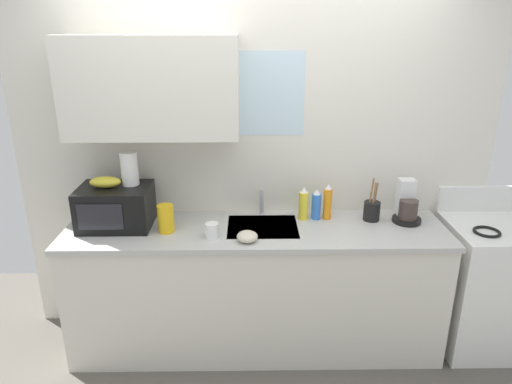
# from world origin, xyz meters

# --- Properties ---
(kitchen_wall_assembly) EXTENTS (3.27, 0.42, 2.50)m
(kitchen_wall_assembly) POSITION_xyz_m (-0.13, 0.31, 1.36)
(kitchen_wall_assembly) COLOR silver
(kitchen_wall_assembly) RESTS_ON ground
(counter_unit) EXTENTS (2.50, 0.63, 0.90)m
(counter_unit) POSITION_xyz_m (0.00, 0.00, 0.46)
(counter_unit) COLOR silver
(counter_unit) RESTS_ON ground
(sink_faucet) EXTENTS (0.03, 0.03, 0.18)m
(sink_faucet) POSITION_xyz_m (0.04, 0.24, 0.99)
(sink_faucet) COLOR #B2B5BA
(sink_faucet) RESTS_ON counter_unit
(stove_range) EXTENTS (0.60, 0.60, 1.08)m
(stove_range) POSITION_xyz_m (1.60, 0.00, 0.46)
(stove_range) COLOR white
(stove_range) RESTS_ON ground
(microwave) EXTENTS (0.46, 0.35, 0.27)m
(microwave) POSITION_xyz_m (-0.92, 0.05, 1.04)
(microwave) COLOR black
(microwave) RESTS_ON counter_unit
(banana_bunch) EXTENTS (0.20, 0.11, 0.07)m
(banana_bunch) POSITION_xyz_m (-0.97, 0.05, 1.20)
(banana_bunch) COLOR gold
(banana_bunch) RESTS_ON microwave
(paper_towel_roll) EXTENTS (0.11, 0.11, 0.22)m
(paper_towel_roll) POSITION_xyz_m (-0.82, 0.10, 1.28)
(paper_towel_roll) COLOR white
(paper_towel_roll) RESTS_ON microwave
(coffee_maker) EXTENTS (0.19, 0.21, 0.28)m
(coffee_maker) POSITION_xyz_m (1.02, 0.11, 1.00)
(coffee_maker) COLOR black
(coffee_maker) RESTS_ON counter_unit
(dish_soap_bottle_yellow) EXTENTS (0.06, 0.06, 0.23)m
(dish_soap_bottle_yellow) POSITION_xyz_m (0.32, 0.14, 1.01)
(dish_soap_bottle_yellow) COLOR yellow
(dish_soap_bottle_yellow) RESTS_ON counter_unit
(dish_soap_bottle_blue) EXTENTS (0.06, 0.06, 0.21)m
(dish_soap_bottle_blue) POSITION_xyz_m (0.41, 0.15, 1.00)
(dish_soap_bottle_blue) COLOR blue
(dish_soap_bottle_blue) RESTS_ON counter_unit
(dish_soap_bottle_orange) EXTENTS (0.06, 0.06, 0.25)m
(dish_soap_bottle_orange) POSITION_xyz_m (0.49, 0.15, 1.02)
(dish_soap_bottle_orange) COLOR orange
(dish_soap_bottle_orange) RESTS_ON counter_unit
(cereal_canister) EXTENTS (0.10, 0.10, 0.18)m
(cereal_canister) POSITION_xyz_m (-0.58, -0.05, 0.99)
(cereal_canister) COLOR gold
(cereal_canister) RESTS_ON counter_unit
(mug_white) EXTENTS (0.08, 0.08, 0.09)m
(mug_white) POSITION_xyz_m (-0.28, -0.14, 0.95)
(mug_white) COLOR white
(mug_white) RESTS_ON counter_unit
(utensil_crock) EXTENTS (0.11, 0.11, 0.30)m
(utensil_crock) POSITION_xyz_m (0.79, 0.12, 0.97)
(utensil_crock) COLOR black
(utensil_crock) RESTS_ON counter_unit
(small_bowl) EXTENTS (0.13, 0.13, 0.06)m
(small_bowl) POSITION_xyz_m (-0.06, -0.20, 0.93)
(small_bowl) COLOR beige
(small_bowl) RESTS_ON counter_unit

